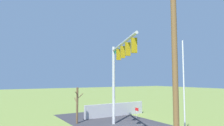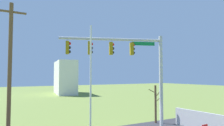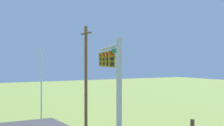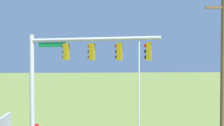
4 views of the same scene
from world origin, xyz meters
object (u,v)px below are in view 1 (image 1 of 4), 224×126
at_px(signal_mast, 119,66).
at_px(bare_tree, 77,105).
at_px(utility_pole, 175,68).
at_px(flagpole, 184,89).
at_px(open_sign, 137,111).

distance_m(signal_mast, bare_tree, 6.03).
bearing_deg(utility_pole, signal_mast, -15.62).
height_order(flagpole, bare_tree, flagpole).
distance_m(flagpole, bare_tree, 10.22).
relative_size(signal_mast, flagpole, 1.04).
bearing_deg(flagpole, open_sign, -11.64).
relative_size(signal_mast, bare_tree, 2.15).
bearing_deg(flagpole, signal_mast, 30.62).
bearing_deg(bare_tree, open_sign, -102.90).
height_order(signal_mast, flagpole, signal_mast).
bearing_deg(flagpole, bare_tree, 27.92).
relative_size(signal_mast, utility_pole, 0.81).
bearing_deg(signal_mast, open_sign, -55.35).
bearing_deg(open_sign, signal_mast, 124.65).
distance_m(bare_tree, open_sign, 6.47).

